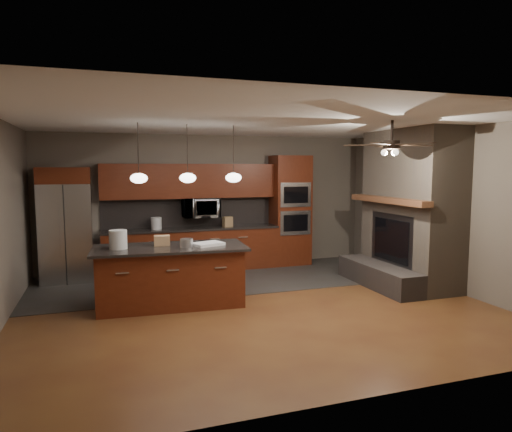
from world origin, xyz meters
name	(u,v)px	position (x,y,z in m)	size (l,w,h in m)	color
ground	(256,306)	(0.00, 0.00, 0.00)	(7.00, 7.00, 0.00)	brown
ceiling	(256,122)	(0.00, 0.00, 2.80)	(7.00, 6.00, 0.02)	white
back_wall	(211,202)	(0.00, 3.00, 1.40)	(7.00, 0.02, 2.80)	#685E53
right_wall	(445,209)	(3.50, 0.00, 1.40)	(0.02, 6.00, 2.80)	#685E53
slate_tile_patch	(226,279)	(0.00, 1.80, 0.01)	(7.00, 2.40, 0.01)	#2E2C2A
fireplace_column	(408,214)	(3.04, 0.40, 1.30)	(1.30, 2.10, 2.80)	brown
back_cabinetry	(191,228)	(-0.48, 2.74, 0.89)	(3.59, 0.64, 2.20)	#5A2110
oven_tower	(290,210)	(1.70, 2.69, 1.19)	(0.80, 0.63, 2.38)	#5A2110
microwave	(201,208)	(-0.27, 2.75, 1.30)	(0.73, 0.41, 0.50)	silver
refrigerator	(66,225)	(-2.84, 2.62, 1.06)	(0.91, 0.75, 2.13)	silver
kitchen_island	(171,276)	(-1.23, 0.48, 0.46)	(2.37, 1.20, 0.92)	#5A2110
white_bucket	(118,240)	(-1.99, 0.51, 1.06)	(0.26, 0.26, 0.28)	silver
paint_can	(187,243)	(-1.00, 0.33, 0.98)	(0.19, 0.19, 0.13)	silver
paint_tray	(208,244)	(-0.66, 0.38, 0.94)	(0.45, 0.31, 0.04)	white
cardboard_box	(162,240)	(-1.33, 0.62, 1.00)	(0.24, 0.17, 0.15)	#A57C55
counter_bucket	(156,223)	(-1.19, 2.70, 1.02)	(0.21, 0.21, 0.24)	silver
counter_box	(228,222)	(0.27, 2.65, 1.00)	(0.19, 0.14, 0.21)	#99774F
pendant_left	(139,178)	(-1.65, 0.70, 1.96)	(0.26, 0.26, 0.92)	black
pendant_center	(188,178)	(-0.90, 0.70, 1.96)	(0.26, 0.26, 0.92)	black
pendant_right	(234,177)	(-0.15, 0.70, 1.96)	(0.26, 0.26, 0.92)	black
ceiling_fan	(392,144)	(1.80, -0.80, 2.46)	(1.27, 1.33, 0.41)	black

